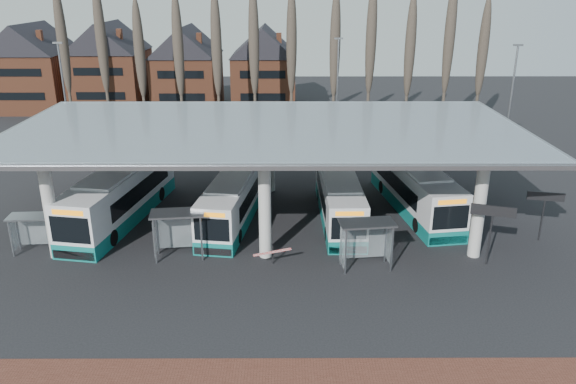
{
  "coord_description": "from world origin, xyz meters",
  "views": [
    {
      "loc": [
        1.19,
        -26.55,
        14.68
      ],
      "look_at": [
        1.31,
        7.0,
        2.26
      ],
      "focal_mm": 35.0,
      "sensor_mm": 36.0,
      "label": 1
    }
  ],
  "objects_px": {
    "bus_1": "(234,199)",
    "shelter_2": "(366,234)",
    "bus_2": "(339,198)",
    "shelter_1": "(178,224)",
    "bus_3": "(414,188)",
    "shelter_0": "(33,225)",
    "bus_0": "(121,195)"
  },
  "relations": [
    {
      "from": "bus_2",
      "to": "bus_0",
      "type": "bearing_deg",
      "value": 179.22
    },
    {
      "from": "shelter_0",
      "to": "shelter_1",
      "type": "height_order",
      "value": "shelter_1"
    },
    {
      "from": "bus_2",
      "to": "shelter_2",
      "type": "relative_size",
      "value": 3.51
    },
    {
      "from": "bus_2",
      "to": "shelter_2",
      "type": "distance_m",
      "value": 6.99
    },
    {
      "from": "shelter_1",
      "to": "bus_3",
      "type": "bearing_deg",
      "value": 18.98
    },
    {
      "from": "bus_0",
      "to": "bus_1",
      "type": "bearing_deg",
      "value": 8.34
    },
    {
      "from": "bus_0",
      "to": "shelter_1",
      "type": "distance_m",
      "value": 7.36
    },
    {
      "from": "bus_2",
      "to": "bus_3",
      "type": "xyz_separation_m",
      "value": [
        5.33,
        1.62,
        0.12
      ]
    },
    {
      "from": "bus_3",
      "to": "shelter_0",
      "type": "distance_m",
      "value": 24.36
    },
    {
      "from": "bus_1",
      "to": "shelter_0",
      "type": "height_order",
      "value": "bus_1"
    },
    {
      "from": "bus_2",
      "to": "shelter_2",
      "type": "height_order",
      "value": "bus_2"
    },
    {
      "from": "bus_3",
      "to": "shelter_1",
      "type": "distance_m",
      "value": 16.58
    },
    {
      "from": "bus_3",
      "to": "shelter_1",
      "type": "xyz_separation_m",
      "value": [
        -14.93,
        -7.19,
        0.47
      ]
    },
    {
      "from": "bus_0",
      "to": "bus_2",
      "type": "xyz_separation_m",
      "value": [
        14.4,
        0.01,
        -0.21
      ]
    },
    {
      "from": "shelter_0",
      "to": "shelter_1",
      "type": "distance_m",
      "value": 8.56
    },
    {
      "from": "shelter_0",
      "to": "shelter_1",
      "type": "relative_size",
      "value": 0.82
    },
    {
      "from": "bus_3",
      "to": "bus_2",
      "type": "bearing_deg",
      "value": -171.41
    },
    {
      "from": "bus_0",
      "to": "bus_3",
      "type": "relative_size",
      "value": 1.06
    },
    {
      "from": "bus_0",
      "to": "shelter_0",
      "type": "relative_size",
      "value": 4.99
    },
    {
      "from": "bus_3",
      "to": "shelter_2",
      "type": "relative_size",
      "value": 3.88
    },
    {
      "from": "bus_0",
      "to": "bus_2",
      "type": "height_order",
      "value": "bus_0"
    },
    {
      "from": "bus_1",
      "to": "shelter_2",
      "type": "xyz_separation_m",
      "value": [
        7.78,
        -6.71,
        0.55
      ]
    },
    {
      "from": "bus_1",
      "to": "bus_2",
      "type": "xyz_separation_m",
      "value": [
        6.94,
        0.2,
        -0.01
      ]
    },
    {
      "from": "shelter_1",
      "to": "bus_0",
      "type": "bearing_deg",
      "value": 124.0
    },
    {
      "from": "shelter_1",
      "to": "shelter_2",
      "type": "distance_m",
      "value": 10.53
    },
    {
      "from": "bus_1",
      "to": "bus_3",
      "type": "distance_m",
      "value": 12.41
    },
    {
      "from": "bus_2",
      "to": "shelter_1",
      "type": "height_order",
      "value": "bus_2"
    },
    {
      "from": "shelter_0",
      "to": "shelter_2",
      "type": "relative_size",
      "value": 0.82
    },
    {
      "from": "bus_0",
      "to": "bus_3",
      "type": "distance_m",
      "value": 19.79
    },
    {
      "from": "shelter_0",
      "to": "shelter_2",
      "type": "xyz_separation_m",
      "value": [
        18.97,
        -1.97,
        0.32
      ]
    },
    {
      "from": "bus_0",
      "to": "shelter_0",
      "type": "height_order",
      "value": "bus_0"
    },
    {
      "from": "bus_1",
      "to": "bus_3",
      "type": "bearing_deg",
      "value": 16.37
    }
  ]
}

